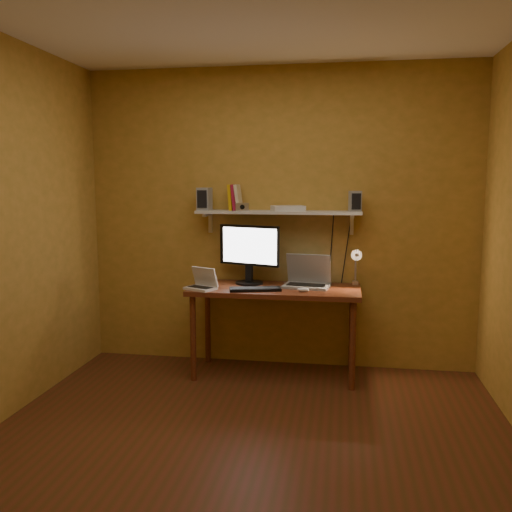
% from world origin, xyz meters
% --- Properties ---
extents(room, '(3.44, 3.24, 2.64)m').
position_xyz_m(room, '(0.00, 0.00, 1.30)').
color(room, '#582616').
rests_on(room, ground).
extents(desk, '(1.40, 0.60, 0.75)m').
position_xyz_m(desk, '(0.01, 1.28, 0.66)').
color(desk, brown).
rests_on(desk, ground).
extents(wall_shelf, '(1.40, 0.25, 0.21)m').
position_xyz_m(wall_shelf, '(0.01, 1.47, 1.36)').
color(wall_shelf, silver).
rests_on(wall_shelf, room).
extents(monitor, '(0.54, 0.30, 0.50)m').
position_xyz_m(monitor, '(-0.23, 1.40, 1.03)').
color(monitor, black).
rests_on(monitor, desk).
extents(laptop, '(0.41, 0.32, 0.27)m').
position_xyz_m(laptop, '(0.27, 1.37, 0.82)').
color(laptop, gray).
rests_on(laptop, desk).
extents(netbook, '(0.29, 0.26, 0.18)m').
position_xyz_m(netbook, '(-0.57, 1.12, 0.80)').
color(netbook, silver).
rests_on(netbook, desk).
extents(keyboard, '(0.43, 0.24, 0.02)m').
position_xyz_m(keyboard, '(-0.13, 1.13, 0.76)').
color(keyboard, black).
rests_on(keyboard, desk).
extents(mouse, '(0.10, 0.07, 0.03)m').
position_xyz_m(mouse, '(0.25, 1.13, 0.77)').
color(mouse, silver).
rests_on(mouse, desk).
extents(desk_lamp, '(0.09, 0.23, 0.38)m').
position_xyz_m(desk_lamp, '(0.67, 1.41, 0.96)').
color(desk_lamp, silver).
rests_on(desk_lamp, desk).
extents(speaker_left, '(0.12, 0.12, 0.19)m').
position_xyz_m(speaker_left, '(-0.63, 1.46, 1.47)').
color(speaker_left, gray).
rests_on(speaker_left, wall_shelf).
extents(speaker_right, '(0.11, 0.11, 0.17)m').
position_xyz_m(speaker_right, '(0.65, 1.47, 1.46)').
color(speaker_right, gray).
rests_on(speaker_right, wall_shelf).
extents(books, '(0.12, 0.15, 0.22)m').
position_xyz_m(books, '(-0.37, 1.48, 1.49)').
color(books, '#C3930D').
rests_on(books, wall_shelf).
extents(shelf_camera, '(0.11, 0.07, 0.07)m').
position_xyz_m(shelf_camera, '(-0.29, 1.42, 1.41)').
color(shelf_camera, silver).
rests_on(shelf_camera, wall_shelf).
extents(router, '(0.31, 0.26, 0.04)m').
position_xyz_m(router, '(0.09, 1.48, 1.40)').
color(router, silver).
rests_on(router, wall_shelf).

